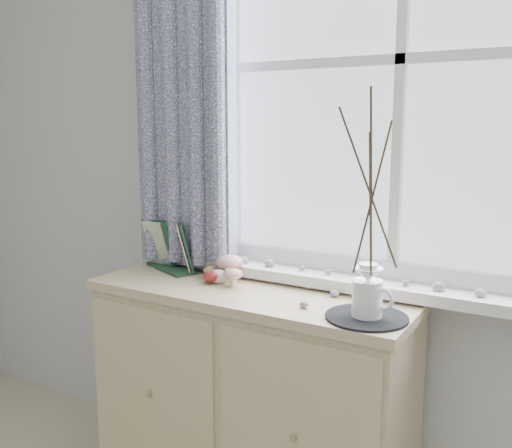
% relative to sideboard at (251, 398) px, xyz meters
% --- Properties ---
extents(sideboard, '(1.20, 0.45, 0.85)m').
position_rel_sideboard_xyz_m(sideboard, '(0.00, 0.00, 0.00)').
color(sideboard, beige).
rests_on(sideboard, ground).
extents(botanical_book, '(0.32, 0.23, 0.21)m').
position_rel_sideboard_xyz_m(botanical_book, '(-0.42, 0.05, 0.53)').
color(botanical_book, '#1C3C29').
rests_on(botanical_book, sideboard).
extents(toadstool_cluster, '(0.15, 0.16, 0.10)m').
position_rel_sideboard_xyz_m(toadstool_cluster, '(-0.12, 0.05, 0.48)').
color(toadstool_cluster, beige).
rests_on(toadstool_cluster, sideboard).
extents(wooden_eggs, '(0.14, 0.17, 0.07)m').
position_rel_sideboard_xyz_m(wooden_eggs, '(-0.20, 0.05, 0.45)').
color(wooden_eggs, tan).
rests_on(wooden_eggs, sideboard).
extents(songbird_figurine, '(0.12, 0.08, 0.06)m').
position_rel_sideboard_xyz_m(songbird_figurine, '(-0.14, 0.00, 0.45)').
color(songbird_figurine, silver).
rests_on(songbird_figurine, sideboard).
extents(crocheted_doily, '(0.25, 0.25, 0.01)m').
position_rel_sideboard_xyz_m(crocheted_doily, '(0.47, -0.09, 0.43)').
color(crocheted_doily, black).
rests_on(crocheted_doily, sideboard).
extents(twig_pitcher, '(0.31, 0.31, 0.70)m').
position_rel_sideboard_xyz_m(twig_pitcher, '(0.47, -0.09, 0.83)').
color(twig_pitcher, white).
rests_on(twig_pitcher, crocheted_doily).
extents(sideboard_pebbles, '(0.33, 0.23, 0.02)m').
position_rel_sideboard_xyz_m(sideboard_pebbles, '(0.31, 0.00, 0.44)').
color(sideboard_pebbles, '#969699').
rests_on(sideboard_pebbles, sideboard).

